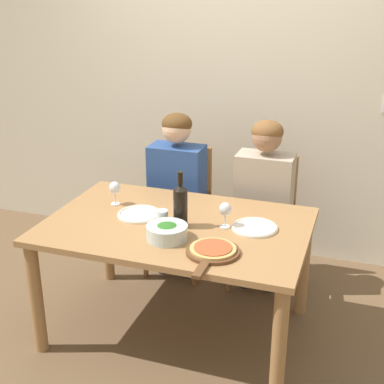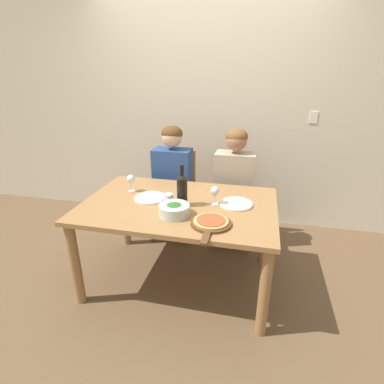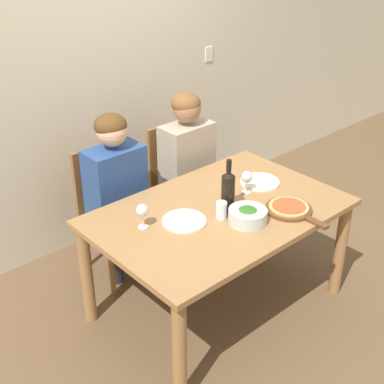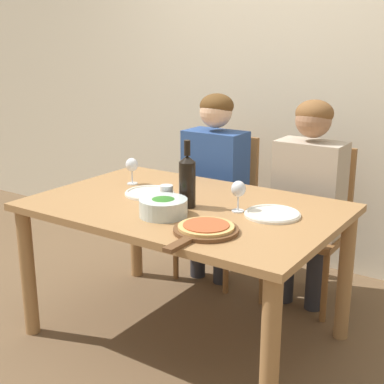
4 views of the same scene
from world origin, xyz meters
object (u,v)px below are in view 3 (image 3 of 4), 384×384
(wine_glass_left, at_px, (142,212))
(chair_right, at_px, (179,181))
(wine_bottle, at_px, (228,190))
(broccoli_bowl, at_px, (248,216))
(person_man, at_px, (189,158))
(dinner_plate_left, at_px, (184,221))
(person_woman, at_px, (117,184))
(water_tumbler, at_px, (221,210))
(dinner_plate_right, at_px, (260,182))
(chair_left, at_px, (110,209))
(pizza_on_board, at_px, (290,209))
(wine_glass_right, at_px, (247,178))

(wine_glass_left, bearing_deg, chair_right, 38.64)
(wine_bottle, relative_size, broccoli_bowl, 1.46)
(person_man, bearing_deg, dinner_plate_left, -132.95)
(person_woman, distance_m, water_tumbler, 0.80)
(dinner_plate_right, bearing_deg, chair_right, 95.91)
(chair_left, bearing_deg, wine_glass_left, -106.93)
(wine_glass_left, bearing_deg, pizza_on_board, -29.75)
(chair_right, xyz_separation_m, dinner_plate_left, (-0.62, -0.78, 0.25))
(dinner_plate_left, bearing_deg, chair_right, 51.50)
(water_tumbler, bearing_deg, person_woman, 104.73)
(dinner_plate_right, height_order, wine_glass_left, wine_glass_left)
(dinner_plate_left, distance_m, water_tumbler, 0.23)
(broccoli_bowl, bearing_deg, wine_glass_right, 44.26)
(wine_glass_left, bearing_deg, wine_bottle, -19.67)
(person_man, distance_m, dinner_plate_right, 0.63)
(dinner_plate_right, distance_m, wine_glass_right, 0.19)
(person_woman, height_order, wine_bottle, person_woman)
(dinner_plate_right, bearing_deg, person_woman, 138.41)
(broccoli_bowl, distance_m, dinner_plate_right, 0.51)
(wine_bottle, height_order, broccoli_bowl, wine_bottle)
(chair_left, bearing_deg, dinner_plate_left, -89.19)
(chair_left, bearing_deg, wine_bottle, -70.55)
(chair_left, xyz_separation_m, person_woman, (0.00, -0.11, 0.24))
(pizza_on_board, distance_m, wine_glass_right, 0.35)
(wine_bottle, distance_m, dinner_plate_left, 0.32)
(person_woman, distance_m, wine_bottle, 0.80)
(chair_left, bearing_deg, person_man, -10.20)
(chair_left, height_order, water_tumbler, chair_left)
(wine_bottle, height_order, pizza_on_board, wine_bottle)
(dinner_plate_left, relative_size, dinner_plate_right, 1.00)
(dinner_plate_left, bearing_deg, wine_glass_right, 0.69)
(person_man, relative_size, wine_glass_left, 7.98)
(wine_bottle, distance_m, dinner_plate_right, 0.44)
(wine_glass_right, bearing_deg, chair_right, 83.42)
(dinner_plate_left, relative_size, wine_glass_left, 1.73)
(chair_left, relative_size, pizza_on_board, 2.18)
(wine_bottle, relative_size, wine_glass_left, 2.19)
(chair_right, bearing_deg, person_woman, -169.80)
(water_tumbler, bearing_deg, chair_right, 64.33)
(person_man, distance_m, broccoli_bowl, 0.97)
(person_woman, height_order, water_tumbler, person_woman)
(person_man, bearing_deg, chair_left, 169.80)
(chair_right, xyz_separation_m, wine_glass_left, (-0.83, -0.66, 0.35))
(broccoli_bowl, bearing_deg, chair_right, 71.32)
(chair_right, relative_size, wine_glass_left, 6.07)
(wine_bottle, distance_m, wine_glass_right, 0.25)
(chair_left, xyz_separation_m, broccoli_bowl, (0.28, -1.02, 0.29))
(person_woman, xyz_separation_m, wine_bottle, (0.30, -0.73, 0.14))
(broccoli_bowl, xyz_separation_m, wine_glass_left, (-0.49, 0.36, 0.06))
(pizza_on_board, distance_m, water_tumbler, 0.43)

